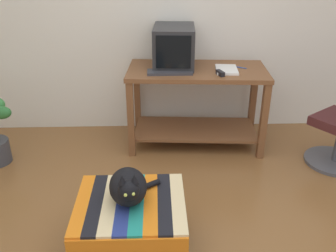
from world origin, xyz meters
TOP-DOWN VIEW (x-y plane):
  - back_wall at (0.00, 2.05)m, footprint 8.00×0.10m
  - desk at (0.29, 1.60)m, footprint 1.32×0.71m
  - tv_monitor at (0.08, 1.71)m, footprint 0.40×0.52m
  - keyboard at (0.03, 1.48)m, footprint 0.40×0.16m
  - book at (0.55, 1.54)m, footprint 0.21×0.30m
  - ottoman_with_blanket at (-0.26, 0.15)m, footprint 0.67×0.61m
  - cat at (-0.26, 0.16)m, footprint 0.33×0.36m
  - stapler at (0.47, 1.41)m, footprint 0.07×0.12m
  - pen at (0.69, 1.62)m, footprint 0.12×0.08m

SIDE VIEW (x-z plane):
  - ottoman_with_blanket at x=-0.26m, z-range 0.00..0.38m
  - cat at x=-0.26m, z-range 0.36..0.61m
  - desk at x=0.29m, z-range 0.14..0.90m
  - pen at x=0.69m, z-range 0.77..0.77m
  - book at x=0.55m, z-range 0.77..0.79m
  - keyboard at x=0.03m, z-range 0.77..0.79m
  - stapler at x=0.47m, z-range 0.77..0.81m
  - tv_monitor at x=0.08m, z-range 0.76..1.13m
  - back_wall at x=0.00m, z-range 0.00..2.60m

